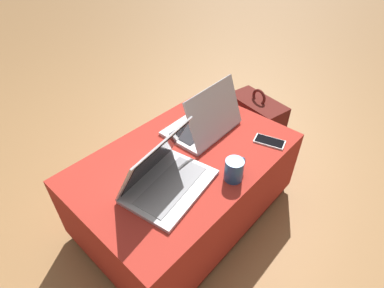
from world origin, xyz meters
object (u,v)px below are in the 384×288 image
object	(u,v)px
laptop_near	(165,176)
coffee_mug	(235,169)
cell_phone	(269,141)
laptop_far	(205,122)
backpack	(255,128)

from	to	relation	value
laptop_near	coffee_mug	xyz separation A→B (m)	(0.22, -0.18, -0.00)
cell_phone	coffee_mug	world-z (taller)	coffee_mug
laptop_far	coffee_mug	xyz separation A→B (m)	(-0.17, -0.30, -0.00)
cell_phone	laptop_near	bearing A→B (deg)	146.19
laptop_far	backpack	size ratio (longest dim) A/B	0.77
laptop_near	laptop_far	size ratio (longest dim) A/B	1.11
cell_phone	backpack	size ratio (longest dim) A/B	0.34
cell_phone	coffee_mug	xyz separation A→B (m)	(-0.30, -0.01, 0.04)
cell_phone	backpack	xyz separation A→B (m)	(0.32, 0.25, -0.22)
backpack	coffee_mug	distance (m)	0.72
laptop_near	cell_phone	world-z (taller)	laptop_near
coffee_mug	laptop_far	bearing A→B (deg)	60.88
laptop_far	backpack	world-z (taller)	laptop_far
laptop_near	coffee_mug	bearing A→B (deg)	-48.71
laptop_near	coffee_mug	world-z (taller)	laptop_near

